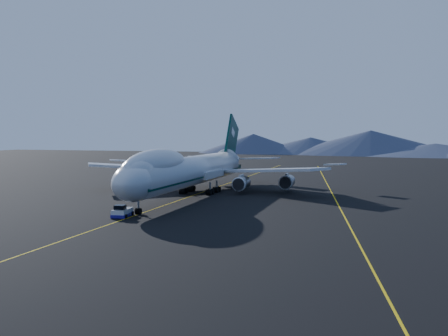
# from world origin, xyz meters

# --- Properties ---
(ground) EXTENTS (500.00, 500.00, 0.00)m
(ground) POSITION_xyz_m (0.00, 0.00, 0.00)
(ground) COLOR black
(ground) RESTS_ON ground
(taxiway_line_main) EXTENTS (0.25, 220.00, 0.01)m
(taxiway_line_main) POSITION_xyz_m (0.00, 0.00, 0.01)
(taxiway_line_main) COLOR yellow
(taxiway_line_main) RESTS_ON ground
(taxiway_line_side) EXTENTS (28.08, 198.09, 0.01)m
(taxiway_line_side) POSITION_xyz_m (30.00, 10.00, 0.01)
(taxiway_line_side) COLOR yellow
(taxiway_line_side) RESTS_ON ground
(boeing_747) EXTENTS (59.62, 72.43, 19.37)m
(boeing_747) POSITION_xyz_m (0.00, 0.03, 5.81)
(boeing_747) COLOR silver
(boeing_747) RESTS_ON ground
(pushback_tug) EXTENTS (3.20, 4.99, 2.06)m
(pushback_tug) POSITION_xyz_m (-1.44, -29.50, 0.65)
(pushback_tug) COLOR silver
(pushback_tug) RESTS_ON ground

